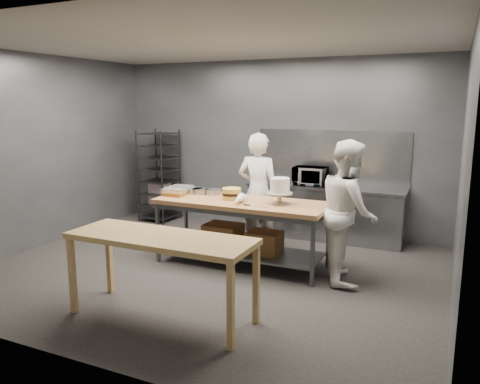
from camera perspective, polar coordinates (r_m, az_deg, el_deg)
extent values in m
plane|color=black|center=(6.48, -3.67, -9.53)|extent=(6.00, 6.00, 0.00)
cube|color=#4C4F54|center=(8.39, 4.38, 5.64)|extent=(6.00, 0.04, 3.00)
cube|color=brown|center=(6.47, 0.19, -1.32)|extent=(2.40, 0.90, 0.06)
cube|color=#47494C|center=(6.65, 0.18, -7.14)|extent=(2.25, 0.75, 0.03)
cylinder|color=#47494C|center=(6.81, -10.00, -4.87)|extent=(0.06, 0.06, 0.86)
cylinder|color=#47494C|center=(7.44, -6.58, -3.43)|extent=(0.06, 0.06, 0.86)
cylinder|color=#47494C|center=(5.86, 8.84, -7.41)|extent=(0.06, 0.06, 0.86)
cylinder|color=#47494C|center=(6.58, 10.73, -5.44)|extent=(0.06, 0.06, 0.86)
cube|color=brown|center=(6.68, -2.07, -5.38)|extent=(0.50, 0.40, 0.35)
cube|color=brown|center=(6.48, 2.99, -6.13)|extent=(0.45, 0.38, 0.30)
cube|color=olive|center=(4.92, -9.65, -5.61)|extent=(2.00, 0.70, 0.06)
cube|color=olive|center=(5.43, -19.76, -9.54)|extent=(0.06, 0.06, 0.84)
cube|color=olive|center=(5.84, -15.63, -7.85)|extent=(0.06, 0.06, 0.84)
cube|color=olive|center=(4.39, -1.14, -13.83)|extent=(0.06, 0.06, 0.84)
cube|color=olive|center=(4.89, 1.99, -11.17)|extent=(0.06, 0.06, 0.84)
cube|color=slate|center=(7.87, 10.33, 0.61)|extent=(2.60, 0.60, 0.04)
cube|color=slate|center=(7.96, 10.22, -2.58)|extent=(2.56, 0.56, 0.86)
cube|color=slate|center=(8.10, 10.98, 4.22)|extent=(2.60, 0.02, 0.90)
cube|color=black|center=(9.15, -9.83, 1.99)|extent=(0.61, 0.66, 1.75)
cube|color=silver|center=(9.20, -9.77, -0.07)|extent=(0.39, 0.25, 0.45)
imported|color=silver|center=(7.16, 2.23, 0.00)|extent=(0.66, 0.44, 1.82)
imported|color=white|center=(6.05, 13.07, -2.30)|extent=(0.95, 1.06, 1.81)
imported|color=black|center=(7.91, 8.55, 1.96)|extent=(0.54, 0.37, 0.30)
cylinder|color=#ABA289|center=(6.27, 4.84, -1.39)|extent=(0.20, 0.20, 0.02)
cylinder|color=#ABA289|center=(6.25, 4.85, -0.76)|extent=(0.06, 0.06, 0.12)
cylinder|color=#ABA289|center=(6.24, 4.86, -0.14)|extent=(0.34, 0.34, 0.02)
cylinder|color=silver|center=(6.22, 4.88, 0.83)|extent=(0.26, 0.26, 0.20)
cylinder|color=gold|center=(6.54, -1.02, -0.65)|extent=(0.26, 0.26, 0.06)
cylinder|color=black|center=(6.53, -1.02, -0.22)|extent=(0.26, 0.26, 0.04)
cylinder|color=gold|center=(6.52, -1.02, 0.21)|extent=(0.26, 0.26, 0.06)
cylinder|color=gray|center=(6.98, -4.86, 0.09)|extent=(0.25, 0.25, 0.07)
cylinder|color=gray|center=(6.92, -3.27, 0.02)|extent=(0.24, 0.24, 0.07)
cylinder|color=gray|center=(7.07, -5.78, 0.21)|extent=(0.30, 0.30, 0.07)
cone|color=silver|center=(6.21, -0.24, -0.98)|extent=(0.18, 0.39, 0.12)
cube|color=slate|center=(6.09, 2.36, -1.80)|extent=(0.28, 0.02, 0.00)
cube|color=black|center=(6.16, 0.81, -1.59)|extent=(0.09, 0.02, 0.02)
cube|color=#A05F20|center=(6.86, -8.02, -0.26)|extent=(0.30, 0.20, 0.05)
cube|color=silver|center=(6.85, -8.04, 0.19)|extent=(0.31, 0.21, 0.06)
cube|color=#A05F20|center=(7.09, -7.09, 0.12)|extent=(0.30, 0.20, 0.05)
cube|color=silver|center=(7.08, -7.10, 0.56)|extent=(0.31, 0.21, 0.06)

